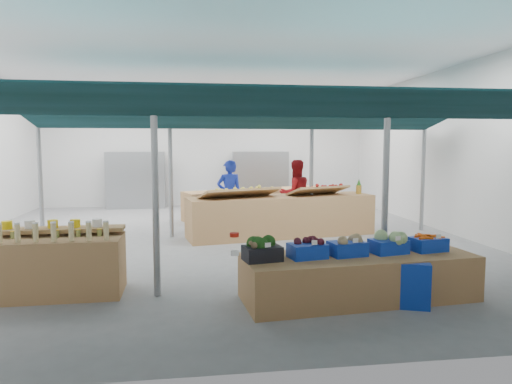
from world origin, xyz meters
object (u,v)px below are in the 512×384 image
at_px(crate_stack, 409,284).
at_px(vendor_right, 295,194).
at_px(bottle_shelf, 55,264).
at_px(fruit_counter, 281,216).
at_px(veg_counter, 358,277).
at_px(vendor_left, 229,195).

height_order(crate_stack, vendor_right, vendor_right).
relative_size(bottle_shelf, fruit_counter, 0.42).
bearing_deg(veg_counter, bottle_shelf, 164.19).
height_order(veg_counter, fruit_counter, fruit_counter).
xyz_separation_m(fruit_counter, vendor_left, (-1.20, 1.10, 0.43)).
distance_m(veg_counter, vendor_left, 6.08).
height_order(bottle_shelf, veg_counter, bottle_shelf).
distance_m(fruit_counter, crate_stack, 5.24).
bearing_deg(vendor_left, fruit_counter, 127.33).
relative_size(crate_stack, vendor_left, 0.34).
height_order(vendor_left, vendor_right, same).
bearing_deg(veg_counter, vendor_right, 80.56).
height_order(bottle_shelf, vendor_right, vendor_right).
height_order(fruit_counter, vendor_right, vendor_right).
bearing_deg(vendor_left, vendor_right, 169.84).
bearing_deg(fruit_counter, bottle_shelf, -146.47).
distance_m(bottle_shelf, vendor_right, 7.00).
bearing_deg(vendor_right, fruit_counter, 51.23).
xyz_separation_m(fruit_counter, crate_stack, (0.79, -5.18, -0.18)).
height_order(veg_counter, vendor_right, vendor_right).
bearing_deg(fruit_counter, crate_stack, -91.51).
bearing_deg(fruit_counter, vendor_right, 51.23).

